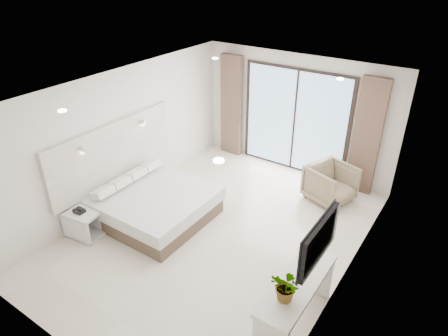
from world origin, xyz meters
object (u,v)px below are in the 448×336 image
at_px(bed, 154,204).
at_px(nightstand, 85,224).
at_px(console_desk, 296,294).
at_px(armchair, 331,182).

xyz_separation_m(bed, nightstand, (-0.63, -1.12, -0.04)).
bearing_deg(nightstand, bed, 53.00).
xyz_separation_m(bed, console_desk, (3.34, -0.79, 0.27)).
xyz_separation_m(console_desk, armchair, (-0.77, 3.30, -0.13)).
distance_m(nightstand, console_desk, 4.00).
distance_m(bed, armchair, 3.59).
height_order(nightstand, console_desk, console_desk).
height_order(bed, armchair, armchair).
bearing_deg(bed, armchair, 44.33).
bearing_deg(console_desk, bed, 166.76).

